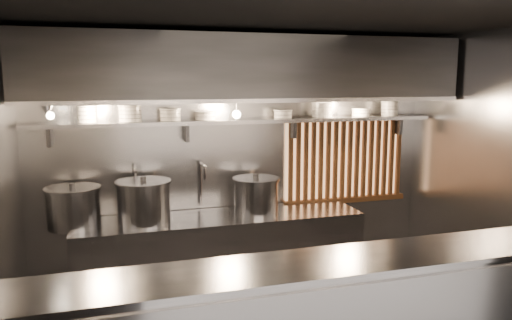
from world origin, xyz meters
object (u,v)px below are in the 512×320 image
heat_lamp (47,109)px  stock_pot_mid (144,202)px  pendant_bulb (237,114)px  stock_pot_left (73,207)px  stock_pot_right (256,195)px

heat_lamp → stock_pot_mid: size_ratio=0.53×
pendant_bulb → stock_pot_mid: bearing=-174.6°
pendant_bulb → stock_pot_left: (-1.65, -0.03, -0.86)m
pendant_bulb → stock_pot_right: 0.89m
heat_lamp → stock_pot_right: 2.23m
stock_pot_left → stock_pot_right: size_ratio=0.90×
pendant_bulb → stock_pot_left: 1.86m
stock_pot_left → stock_pot_right: bearing=-1.1°
heat_lamp → stock_pot_left: heat_lamp is taller
stock_pot_left → stock_pot_mid: bearing=-5.5°
stock_pot_mid → stock_pot_right: bearing=1.4°
pendant_bulb → stock_pot_mid: pendant_bulb is taller
pendant_bulb → stock_pot_left: pendant_bulb is taller
stock_pot_left → stock_pot_right: 1.84m
stock_pot_mid → stock_pot_right: (1.18, 0.03, -0.02)m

